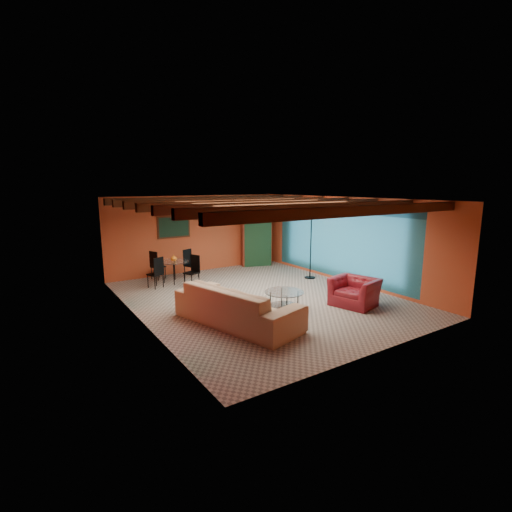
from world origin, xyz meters
TOP-DOWN VIEW (x-y plane):
  - room at (0.00, 0.11)m, footprint 6.52×8.01m
  - sofa at (-1.48, -1.30)m, footprint 1.95×3.22m
  - armchair at (1.72, -1.83)m, footprint 1.22×1.32m
  - coffee_table at (-0.06, -1.17)m, footprint 1.22×1.22m
  - dining_table at (-1.35, 2.89)m, footprint 2.41×2.41m
  - armoire at (2.20, 3.70)m, footprint 1.12×0.79m
  - floor_lamp at (2.65, 0.97)m, footprint 0.55×0.55m
  - ceiling_fan at (0.00, 0.00)m, footprint 1.50×1.50m
  - painting at (-0.90, 3.96)m, footprint 1.05×0.03m
  - potted_plant at (2.20, 3.70)m, footprint 0.48×0.45m
  - vase at (-1.35, 2.89)m, footprint 0.22×0.22m

SIDE VIEW (x-z plane):
  - coffee_table at x=-0.06m, z-range 0.00..0.49m
  - armchair at x=1.72m, z-range 0.00..0.72m
  - sofa at x=-1.48m, z-range 0.00..0.88m
  - dining_table at x=-1.35m, z-range 0.00..0.96m
  - armoire at x=2.20m, z-range 0.00..1.78m
  - vase at x=-1.35m, z-range 0.96..1.17m
  - floor_lamp at x=2.65m, z-range 0.00..2.17m
  - painting at x=-0.90m, z-range 1.32..1.97m
  - potted_plant at x=2.20m, z-range 1.78..2.21m
  - ceiling_fan at x=0.00m, z-range 2.14..2.58m
  - room at x=0.00m, z-range 1.01..3.72m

